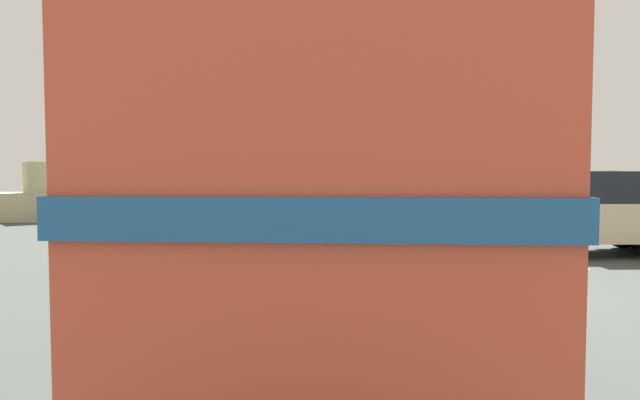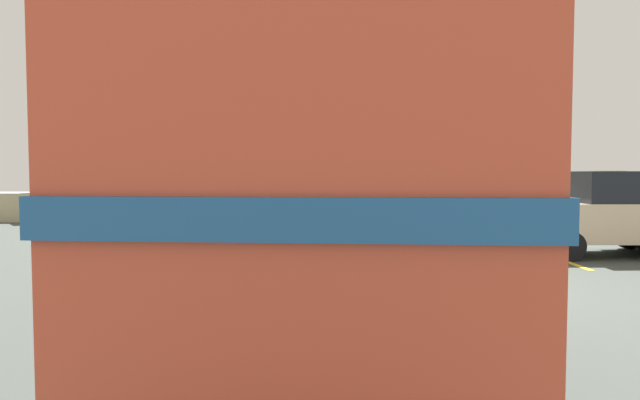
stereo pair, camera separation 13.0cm
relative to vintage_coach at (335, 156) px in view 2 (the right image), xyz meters
name	(u,v)px [view 2 (the right image)]	position (x,y,z in m)	size (l,w,h in m)	color
ground	(440,286)	(1.73, 1.99, -2.04)	(32.00, 26.00, 0.02)	#3C433E
breakwater	(379,204)	(1.87, 13.77, -1.38)	(31.36, 2.29, 2.44)	tan
vintage_coach	(335,156)	(0.00, 0.00, 0.00)	(2.96, 8.72, 3.70)	black
parked_car_nearest	(614,213)	(6.23, 5.22, -1.08)	(4.14, 1.81, 1.86)	black
lamp_post	(466,111)	(3.69, 8.10, 1.50)	(0.83, 0.70, 6.28)	#5B5B60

